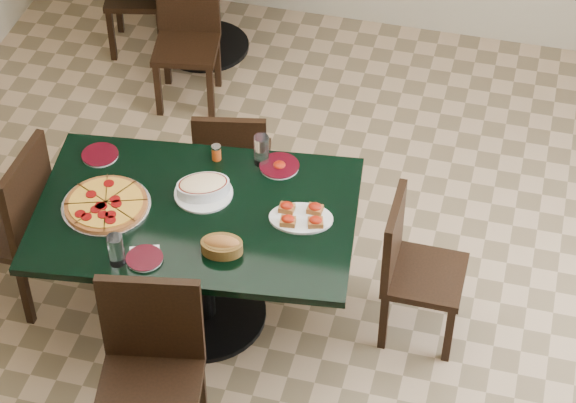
% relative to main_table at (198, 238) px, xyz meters
% --- Properties ---
extents(floor, '(5.50, 5.50, 0.00)m').
position_rel_main_table_xyz_m(floor, '(0.39, 0.17, -0.57)').
color(floor, '#917554').
rests_on(floor, ground).
extents(main_table, '(1.65, 1.17, 0.75)m').
position_rel_main_table_xyz_m(main_table, '(0.00, 0.00, 0.00)').
color(main_table, black).
rests_on(main_table, floor).
extents(chair_far, '(0.46, 0.46, 0.83)m').
position_rel_main_table_xyz_m(chair_far, '(-0.04, 0.71, -0.11)').
color(chair_far, black).
rests_on(chair_far, floor).
extents(chair_near, '(0.53, 0.53, 0.97)m').
position_rel_main_table_xyz_m(chair_near, '(0.04, -0.79, -0.02)').
color(chair_near, black).
rests_on(chair_near, floor).
extents(chair_right, '(0.39, 0.39, 0.83)m').
position_rel_main_table_xyz_m(chair_right, '(1.04, 0.19, -0.11)').
color(chair_right, black).
rests_on(chair_right, floor).
extents(chair_left, '(0.46, 0.46, 0.96)m').
position_rel_main_table_xyz_m(chair_left, '(-0.96, -0.07, -0.03)').
color(chair_left, black).
rests_on(chair_left, floor).
extents(back_chair_near, '(0.45, 0.45, 0.84)m').
position_rel_main_table_xyz_m(back_chair_near, '(-0.66, 1.82, -0.10)').
color(back_chair_near, black).
rests_on(back_chair_near, floor).
extents(pepperoni_pizza, '(0.43, 0.43, 0.04)m').
position_rel_main_table_xyz_m(pepperoni_pizza, '(-0.43, -0.08, 0.20)').
color(pepperoni_pizza, silver).
rests_on(pepperoni_pizza, main_table).
extents(lasagna_casserole, '(0.31, 0.29, 0.09)m').
position_rel_main_table_xyz_m(lasagna_casserole, '(0.00, 0.12, 0.23)').
color(lasagna_casserole, silver).
rests_on(lasagna_casserole, main_table).
extents(bread_basket, '(0.21, 0.16, 0.09)m').
position_rel_main_table_xyz_m(bread_basket, '(0.20, -0.23, 0.22)').
color(bread_basket, brown).
rests_on(bread_basket, main_table).
extents(bruschetta_platter, '(0.34, 0.26, 0.05)m').
position_rel_main_table_xyz_m(bruschetta_platter, '(0.50, 0.07, 0.21)').
color(bruschetta_platter, silver).
rests_on(bruschetta_platter, main_table).
extents(side_plate_near, '(0.17, 0.17, 0.02)m').
position_rel_main_table_xyz_m(side_plate_near, '(-0.13, -0.37, 0.19)').
color(side_plate_near, silver).
rests_on(side_plate_near, main_table).
extents(side_plate_far_r, '(0.20, 0.20, 0.03)m').
position_rel_main_table_xyz_m(side_plate_far_r, '(0.31, 0.41, 0.19)').
color(side_plate_far_r, silver).
rests_on(side_plate_far_r, main_table).
extents(side_plate_far_l, '(0.19, 0.19, 0.02)m').
position_rel_main_table_xyz_m(side_plate_far_l, '(-0.59, 0.27, 0.19)').
color(side_plate_far_l, silver).
rests_on(side_plate_far_l, main_table).
extents(napkin_setting, '(0.18, 0.18, 0.01)m').
position_rel_main_table_xyz_m(napkin_setting, '(-0.13, -0.35, 0.18)').
color(napkin_setting, white).
rests_on(napkin_setting, main_table).
extents(water_glass_a, '(0.08, 0.08, 0.16)m').
position_rel_main_table_xyz_m(water_glass_a, '(0.21, 0.42, 0.26)').
color(water_glass_a, white).
rests_on(water_glass_a, main_table).
extents(water_glass_b, '(0.07, 0.07, 0.16)m').
position_rel_main_table_xyz_m(water_glass_b, '(-0.24, -0.42, 0.26)').
color(water_glass_b, white).
rests_on(water_glass_b, main_table).
extents(pepper_shaker, '(0.05, 0.05, 0.08)m').
position_rel_main_table_xyz_m(pepper_shaker, '(-0.02, 0.39, 0.23)').
color(pepper_shaker, '#C85415').
rests_on(pepper_shaker, main_table).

